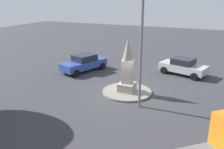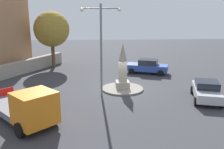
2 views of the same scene
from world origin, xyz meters
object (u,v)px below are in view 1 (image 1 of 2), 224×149
object	(u,v)px
streetlamp	(142,39)
car_blue_parked_right	(84,63)
car_silver_waiting	(183,66)
monument	(127,69)

from	to	relation	value
streetlamp	car_blue_parked_right	xyz separation A→B (m)	(5.18, 7.15, -3.59)
streetlamp	car_silver_waiting	world-z (taller)	streetlamp
car_silver_waiting	monument	bearing A→B (deg)	153.59
streetlamp	car_blue_parked_right	world-z (taller)	streetlamp
monument	car_silver_waiting	xyz separation A→B (m)	(6.10, -3.03, -1.05)
monument	car_blue_parked_right	size ratio (longest dim) A/B	0.82
car_silver_waiting	streetlamp	bearing A→B (deg)	169.37
monument	streetlamp	xyz separation A→B (m)	(-1.85, -1.54, 2.56)
car_blue_parked_right	streetlamp	bearing A→B (deg)	-125.93
car_blue_parked_right	car_silver_waiting	bearing A→B (deg)	-72.27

